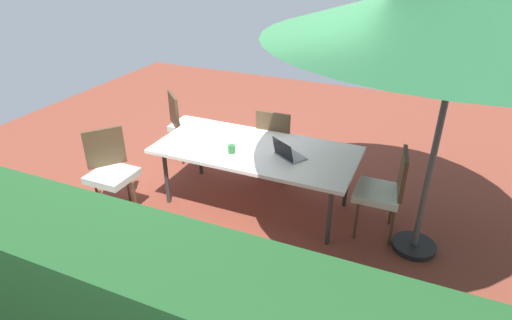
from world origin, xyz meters
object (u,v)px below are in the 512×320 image
Objects in this scene: chair_south at (276,140)px; chair_northeast at (110,169)px; patio_umbrella at (466,8)px; dining_table at (256,152)px; cup at (232,149)px; laptop at (288,154)px; chair_southeast at (185,122)px; chair_west at (385,189)px.

chair_south is 1.00× the size of chair_northeast.
chair_northeast is (3.29, 0.66, -1.82)m from patio_umbrella.
chair_northeast is at bearing 27.93° from dining_table.
patio_umbrella is 2.58m from cup.
chair_northeast is at bearing 53.64° from laptop.
chair_southeast is (3.24, -0.84, -1.82)m from patio_umbrella.
chair_southeast is 2.44× the size of laptop.
chair_west is 1.61m from chair_south.
laptop is at bearing -167.33° from cup.
dining_table is at bearing -23.96° from chair_northeast.
chair_south is (0.02, -0.69, -0.15)m from dining_table.
patio_umbrella is 2.13m from laptop.
cup is at bearing 76.35° from chair_south.
chair_south is at bearing -23.42° from patio_umbrella.
dining_table is 1.66m from chair_northeast.
dining_table is 2.32× the size of chair_northeast.
chair_south is 2.05m from chair_northeast.
chair_southeast reaches higher than cup.
laptop is (1.43, -0.04, -1.58)m from patio_umbrella.
chair_northeast is at bearing 24.25° from cup.
dining_table is 0.70× the size of patio_umbrella.
chair_southeast is 1.99m from laptop.
dining_table is 2.32× the size of chair_southeast.
chair_northeast is at bearing 131.77° from chair_southeast.
chair_west reaches higher than cup.
chair_south is 2.44× the size of laptop.
chair_northeast is 1.00× the size of chair_southeast.
cup is (-1.20, 0.94, 0.24)m from chair_southeast.
patio_umbrella is (-1.83, 0.11, 1.67)m from dining_table.
chair_southeast is (-0.05, -1.50, 0.00)m from chair_northeast.
dining_table is 0.42m from laptop.
dining_table is 25.23× the size of cup.
patio_umbrella is at bearing 62.69° from chair_west.
cup is at bearing 45.66° from laptop.
chair_west is 1.00× the size of chair_southeast.
patio_umbrella is 1.87m from chair_west.
chair_northeast is at bearing 11.37° from patio_umbrella.
patio_umbrella reaches higher than chair_northeast.
patio_umbrella is 3.30× the size of chair_northeast.
chair_southeast is at bearing -37.87° from cup.
chair_west is at bearing -150.13° from chair_southeast.
chair_northeast is at bearing -82.34° from chair_west.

